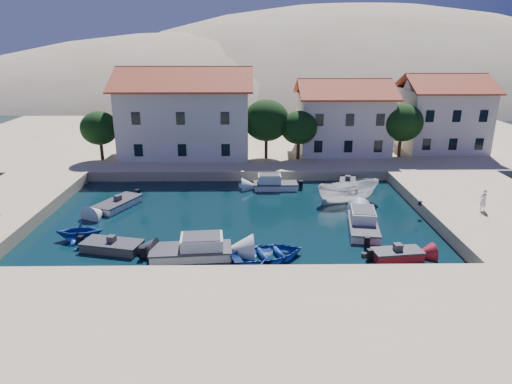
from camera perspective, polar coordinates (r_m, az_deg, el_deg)
The scene contains 21 objects.
ground at distance 27.42m, azimuth -3.20°, elevation -10.95°, with size 400.00×400.00×0.00m, color black.
quay_south at distance 22.10m, azimuth -3.86°, elevation -17.46°, with size 52.00×12.00×1.00m, color tan.
quay_east at distance 41.10m, azimuth 27.31°, elevation -2.07°, with size 11.00×20.00×1.00m, color tan.
quay_north at distance 63.23m, azimuth -0.05°, elevation 6.59°, with size 80.00×36.00×1.00m, color tan.
hills at distance 153.28m, azimuth 6.51°, elevation 4.36°, with size 254.00×176.00×99.00m.
building_left at distance 52.91m, azimuth -8.74°, elevation 10.04°, with size 14.70×9.45×9.70m.
building_mid at distance 54.61m, azimuth 10.77°, elevation 9.43°, with size 10.50×8.40×8.30m.
building_right at distance 59.06m, azimuth 22.23°, elevation 9.31°, with size 9.45×8.40×8.80m.
trees at distance 50.20m, azimuth 3.05°, elevation 8.51°, with size 37.30×5.30×6.45m.
bollards at distance 30.39m, azimuth 2.35°, elevation -5.45°, with size 29.36×9.56×0.30m.
motorboat_grey_sw at distance 32.35m, azimuth -17.52°, elevation -6.47°, with size 4.29×2.65×1.25m.
cabin_cruiser_south at distance 30.24m, azimuth -8.13°, elevation -7.17°, with size 5.43×2.68×1.60m.
rowboat_south at distance 29.81m, azimuth 1.51°, elevation -8.39°, with size 3.51×4.92×1.02m, color #1B3E97.
motorboat_red_se at distance 31.07m, azimuth 17.23°, elevation -7.49°, with size 3.34×1.82×1.25m.
cabin_cruiser_east at distance 34.79m, azimuth 13.26°, elevation -3.98°, with size 2.80×5.35×1.60m.
boat_east at distance 40.58m, azimuth 11.38°, elevation -1.31°, with size 2.10×5.59×2.16m, color silver.
motorboat_white_ne at distance 45.09m, azimuth 11.36°, elevation 1.09°, with size 2.18×3.46×1.25m.
rowboat_west at distance 34.92m, azimuth -21.08°, elevation -5.53°, with size 2.74×3.18×1.67m, color #1B3E97.
motorboat_white_west at distance 40.36m, azimuth -16.84°, elevation -1.42°, with size 3.59×4.76×1.25m.
cabin_cruiser_north at distance 43.34m, azimuth 2.44°, elevation 0.98°, with size 4.16×1.80×1.60m.
pedestrian at distance 38.98m, azimuth 26.54°, elevation -0.90°, with size 0.62×0.40×1.69m, color white.
Camera 1 is at (1.16, -23.89, 13.42)m, focal length 32.00 mm.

